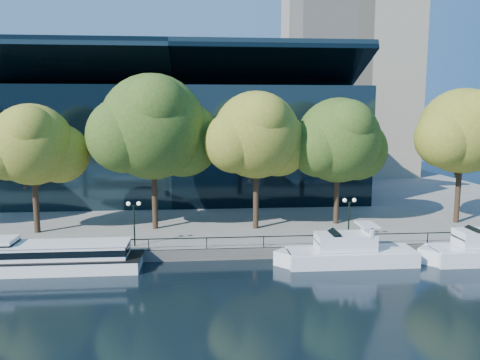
{
  "coord_description": "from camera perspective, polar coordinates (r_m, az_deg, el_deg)",
  "views": [
    {
      "loc": [
        -0.42,
        -36.33,
        12.8
      ],
      "look_at": [
        3.31,
        8.0,
        6.31
      ],
      "focal_mm": 35.0,
      "sensor_mm": 36.0,
      "label": 1
    }
  ],
  "objects": [
    {
      "name": "ground",
      "position": [
        38.52,
        -3.99,
        -11.13
      ],
      "size": [
        160.0,
        160.0,
        0.0
      ],
      "primitive_type": "plane",
      "color": "black",
      "rests_on": "ground"
    },
    {
      "name": "cruiser_near",
      "position": [
        40.92,
        12.74,
        -8.55
      ],
      "size": [
        12.03,
        3.1,
        3.49
      ],
      "color": "white",
      "rests_on": "ground"
    },
    {
      "name": "tree_5",
      "position": [
        54.59,
        25.64,
        5.2
      ],
      "size": [
        11.16,
        9.15,
        14.28
      ],
      "color": "black",
      "rests_on": "promenade"
    },
    {
      "name": "railing",
      "position": [
        41.04,
        -4.09,
        -7.07
      ],
      "size": [
        88.2,
        0.08,
        0.99
      ],
      "color": "black",
      "rests_on": "promenade"
    },
    {
      "name": "tree_4",
      "position": [
        50.01,
        12.1,
        4.54
      ],
      "size": [
        11.04,
        9.06,
        13.29
      ],
      "color": "black",
      "rests_on": "promenade"
    },
    {
      "name": "tree_2",
      "position": [
        47.32,
        -10.33,
        6.13
      ],
      "size": [
        13.09,
        10.73,
        15.58
      ],
      "color": "black",
      "rests_on": "promenade"
    },
    {
      "name": "convention_building",
      "position": [
        68.34,
        -7.83,
        4.62
      ],
      "size": [
        50.0,
        24.57,
        21.43
      ],
      "color": "black",
      "rests_on": "ground"
    },
    {
      "name": "promenade",
      "position": [
        73.74,
        -4.42,
        -1.33
      ],
      "size": [
        90.0,
        67.08,
        1.0
      ],
      "color": "slate",
      "rests_on": "ground"
    },
    {
      "name": "tour_boat",
      "position": [
        41.23,
        -21.91,
        -8.66
      ],
      "size": [
        14.84,
        3.31,
        2.82
      ],
      "color": "white",
      "rests_on": "ground"
    },
    {
      "name": "tree_3",
      "position": [
        46.75,
        2.22,
        5.28
      ],
      "size": [
        10.88,
        8.92,
        13.88
      ],
      "color": "black",
      "rests_on": "promenade"
    },
    {
      "name": "office_tower",
      "position": [
        97.76,
        13.0,
        20.03
      ],
      "size": [
        22.5,
        22.5,
        65.9
      ],
      "color": "tan",
      "rests_on": "ground"
    },
    {
      "name": "tree_1",
      "position": [
        49.28,
        -23.84,
        3.77
      ],
      "size": [
        9.83,
        8.06,
        12.62
      ],
      "color": "black",
      "rests_on": "promenade"
    },
    {
      "name": "lamp_2",
      "position": [
        43.88,
        13.16,
        -3.52
      ],
      "size": [
        1.26,
        0.36,
        4.03
      ],
      "color": "black",
      "rests_on": "promenade"
    },
    {
      "name": "lamp_1",
      "position": [
        42.19,
        -12.82,
        -3.98
      ],
      "size": [
        1.26,
        0.36,
        4.03
      ],
      "color": "black",
      "rests_on": "promenade"
    }
  ]
}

